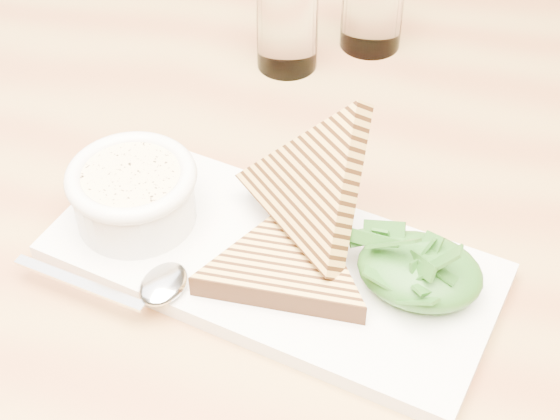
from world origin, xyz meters
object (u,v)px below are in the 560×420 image
(table_top, at_px, (215,202))
(soup_bowl, at_px, (135,200))
(glass_near, at_px, (287,24))
(platter, at_px, (272,262))
(glass_far, at_px, (373,3))

(table_top, relative_size, soup_bowl, 12.45)
(table_top, relative_size, glass_near, 12.78)
(table_top, xyz_separation_m, soup_bowl, (-0.04, -0.07, 0.06))
(platter, distance_m, glass_far, 0.36)
(glass_near, distance_m, glass_far, 0.10)
(glass_near, bearing_deg, table_top, -89.41)
(glass_far, bearing_deg, platter, -87.68)
(soup_bowl, bearing_deg, table_top, 62.38)
(platter, bearing_deg, glass_near, 107.12)
(table_top, bearing_deg, soup_bowl, -117.62)
(table_top, bearing_deg, glass_far, 75.57)
(soup_bowl, bearing_deg, platter, -1.19)
(platter, relative_size, glass_far, 3.60)
(table_top, height_order, glass_far, glass_far)
(platter, distance_m, soup_bowl, 0.13)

